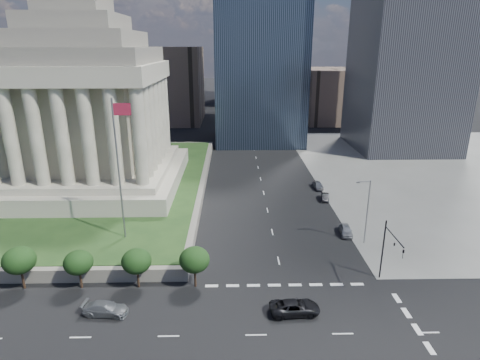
{
  "coord_description": "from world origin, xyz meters",
  "views": [
    {
      "loc": [
        -6.35,
        -29.01,
        28.29
      ],
      "look_at": [
        -5.39,
        18.38,
        12.39
      ],
      "focal_mm": 30.0,
      "sensor_mm": 36.0,
      "label": 1
    }
  ],
  "objects_px": {
    "flagpole": "(119,163)",
    "traffic_signal_ne": "(389,248)",
    "suv_grey": "(106,309)",
    "street_lamp_north": "(366,208)",
    "parked_sedan_far": "(318,185)",
    "parked_sedan_mid": "(325,197)",
    "pickup_truck": "(295,307)",
    "parked_sedan_near": "(346,230)",
    "war_memorial": "(84,85)"
  },
  "relations": [
    {
      "from": "suv_grey",
      "to": "parked_sedan_mid",
      "type": "relative_size",
      "value": 1.3
    },
    {
      "from": "flagpole",
      "to": "pickup_truck",
      "type": "height_order",
      "value": "flagpole"
    },
    {
      "from": "war_memorial",
      "to": "suv_grey",
      "type": "distance_m",
      "value": 46.42
    },
    {
      "from": "suv_grey",
      "to": "street_lamp_north",
      "type": "bearing_deg",
      "value": -57.81
    },
    {
      "from": "traffic_signal_ne",
      "to": "parked_sedan_near",
      "type": "distance_m",
      "value": 14.93
    },
    {
      "from": "war_memorial",
      "to": "parked_sedan_far",
      "type": "distance_m",
      "value": 50.0
    },
    {
      "from": "flagpole",
      "to": "pickup_truck",
      "type": "xyz_separation_m",
      "value": [
        22.31,
        -15.55,
        -12.34
      ]
    },
    {
      "from": "parked_sedan_far",
      "to": "parked_sedan_mid",
      "type": "bearing_deg",
      "value": -94.03
    },
    {
      "from": "flagpole",
      "to": "parked_sedan_near",
      "type": "distance_m",
      "value": 35.77
    },
    {
      "from": "parked_sedan_near",
      "to": "war_memorial",
      "type": "bearing_deg",
      "value": 162.2
    },
    {
      "from": "pickup_truck",
      "to": "parked_sedan_near",
      "type": "xyz_separation_m",
      "value": [
        11.02,
        19.44,
        -0.04
      ]
    },
    {
      "from": "traffic_signal_ne",
      "to": "parked_sedan_far",
      "type": "xyz_separation_m",
      "value": [
        -1.0,
        35.72,
        -4.52
      ]
    },
    {
      "from": "suv_grey",
      "to": "parked_sedan_near",
      "type": "xyz_separation_m",
      "value": [
        31.95,
        19.19,
        0.0
      ]
    },
    {
      "from": "street_lamp_north",
      "to": "suv_grey",
      "type": "height_order",
      "value": "street_lamp_north"
    },
    {
      "from": "suv_grey",
      "to": "traffic_signal_ne",
      "type": "bearing_deg",
      "value": -74.95
    },
    {
      "from": "flagpole",
      "to": "parked_sedan_near",
      "type": "bearing_deg",
      "value": 6.67
    },
    {
      "from": "war_memorial",
      "to": "traffic_signal_ne",
      "type": "relative_size",
      "value": 4.88
    },
    {
      "from": "suv_grey",
      "to": "parked_sedan_near",
      "type": "bearing_deg",
      "value": -52.57
    },
    {
      "from": "flagpole",
      "to": "traffic_signal_ne",
      "type": "bearing_deg",
      "value": -16.71
    },
    {
      "from": "traffic_signal_ne",
      "to": "parked_sedan_mid",
      "type": "distance_m",
      "value": 29.4
    },
    {
      "from": "parked_sedan_near",
      "to": "parked_sedan_mid",
      "type": "distance_m",
      "value": 14.82
    },
    {
      "from": "pickup_truck",
      "to": "street_lamp_north",
      "type": "bearing_deg",
      "value": -41.75
    },
    {
      "from": "pickup_truck",
      "to": "flagpole",
      "type": "bearing_deg",
      "value": 51.21
    },
    {
      "from": "parked_sedan_mid",
      "to": "traffic_signal_ne",
      "type": "bearing_deg",
      "value": -78.15
    },
    {
      "from": "traffic_signal_ne",
      "to": "parked_sedan_near",
      "type": "height_order",
      "value": "traffic_signal_ne"
    },
    {
      "from": "street_lamp_north",
      "to": "pickup_truck",
      "type": "xyz_separation_m",
      "value": [
        -12.84,
        -16.55,
        -4.89
      ]
    },
    {
      "from": "street_lamp_north",
      "to": "war_memorial",
      "type": "bearing_deg",
      "value": 154.08
    },
    {
      "from": "parked_sedan_mid",
      "to": "war_memorial",
      "type": "bearing_deg",
      "value": -176.75
    },
    {
      "from": "flagpole",
      "to": "pickup_truck",
      "type": "bearing_deg",
      "value": -34.86
    },
    {
      "from": "street_lamp_north",
      "to": "pickup_truck",
      "type": "height_order",
      "value": "street_lamp_north"
    },
    {
      "from": "pickup_truck",
      "to": "parked_sedan_far",
      "type": "distance_m",
      "value": 42.42
    },
    {
      "from": "pickup_truck",
      "to": "suv_grey",
      "type": "relative_size",
      "value": 1.11
    },
    {
      "from": "flagpole",
      "to": "parked_sedan_far",
      "type": "distance_m",
      "value": 43.7
    },
    {
      "from": "traffic_signal_ne",
      "to": "parked_sedan_far",
      "type": "bearing_deg",
      "value": 91.6
    },
    {
      "from": "street_lamp_north",
      "to": "suv_grey",
      "type": "distance_m",
      "value": 37.83
    },
    {
      "from": "street_lamp_north",
      "to": "parked_sedan_near",
      "type": "bearing_deg",
      "value": 122.27
    },
    {
      "from": "flagpole",
      "to": "parked_sedan_mid",
      "type": "distance_m",
      "value": 40.21
    },
    {
      "from": "parked_sedan_near",
      "to": "parked_sedan_mid",
      "type": "xyz_separation_m",
      "value": [
        0.0,
        14.81,
        -0.1
      ]
    },
    {
      "from": "war_memorial",
      "to": "street_lamp_north",
      "type": "bearing_deg",
      "value": -25.92
    },
    {
      "from": "parked_sedan_near",
      "to": "parked_sedan_far",
      "type": "bearing_deg",
      "value": 96.04
    },
    {
      "from": "suv_grey",
      "to": "parked_sedan_mid",
      "type": "distance_m",
      "value": 46.66
    },
    {
      "from": "pickup_truck",
      "to": "suv_grey",
      "type": "xyz_separation_m",
      "value": [
        -20.94,
        0.25,
        -0.04
      ]
    },
    {
      "from": "parked_sedan_near",
      "to": "street_lamp_north",
      "type": "bearing_deg",
      "value": -51.7
    },
    {
      "from": "parked_sedan_mid",
      "to": "suv_grey",
      "type": "bearing_deg",
      "value": -123.34
    },
    {
      "from": "parked_sedan_near",
      "to": "parked_sedan_far",
      "type": "height_order",
      "value": "parked_sedan_near"
    },
    {
      "from": "parked_sedan_far",
      "to": "suv_grey",
      "type": "bearing_deg",
      "value": -132.16
    },
    {
      "from": "parked_sedan_near",
      "to": "parked_sedan_far",
      "type": "xyz_separation_m",
      "value": [
        0.0,
        21.52,
        -0.01
      ]
    },
    {
      "from": "street_lamp_north",
      "to": "flagpole",
      "type": "bearing_deg",
      "value": -178.37
    },
    {
      "from": "flagpole",
      "to": "parked_sedan_mid",
      "type": "height_order",
      "value": "flagpole"
    },
    {
      "from": "pickup_truck",
      "to": "parked_sedan_mid",
      "type": "relative_size",
      "value": 1.44
    }
  ]
}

